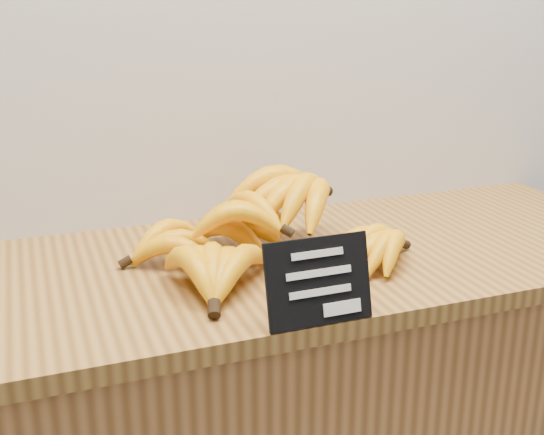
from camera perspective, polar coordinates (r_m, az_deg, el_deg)
The scene contains 3 objects.
counter_top at distance 1.19m, azimuth -0.84°, elevation -4.08°, with size 1.50×0.54×0.03m, color olive.
chalkboard_sign at distance 0.95m, azimuth 3.93°, elevation -5.37°, with size 0.15×0.01×0.12m, color black.
banana_pile at distance 1.17m, azimuth -1.20°, elevation -1.13°, with size 0.50×0.40×0.13m.
Camera 1 is at (-0.26, 1.71, 1.37)m, focal length 45.00 mm.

